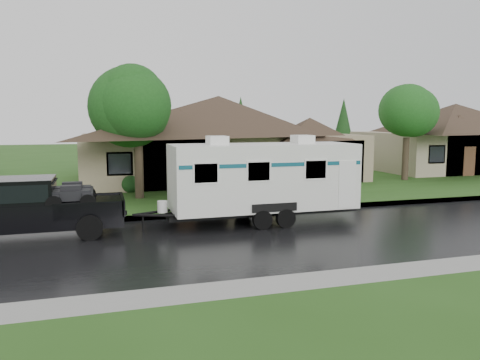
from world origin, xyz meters
name	(u,v)px	position (x,y,z in m)	size (l,w,h in m)	color
ground	(257,224)	(0.00, 0.00, 0.00)	(140.00, 140.00, 0.00)	#285019
road	(275,236)	(0.00, -2.00, 0.01)	(140.00, 8.00, 0.01)	black
curb	(241,212)	(0.00, 2.25, 0.07)	(140.00, 0.50, 0.15)	gray
lawn	(188,178)	(0.00, 15.00, 0.07)	(140.00, 26.00, 0.15)	#285019
house_main	(223,128)	(2.29, 13.84, 3.59)	(19.44, 10.80, 6.90)	gray
house_neighbor	(458,130)	(22.27, 14.34, 3.32)	(15.12, 9.72, 6.45)	tan
tree_left_green	(137,104)	(-3.99, 6.97, 4.94)	(4.17, 4.17, 6.90)	#382B1E
tree_right_green	(407,113)	(13.67, 9.39, 4.61)	(3.89, 3.89, 6.43)	#382B1E
shrub_row	(238,179)	(2.00, 9.30, 0.65)	(13.60, 1.00, 1.00)	#143814
pickup_truck	(26,206)	(-8.43, 0.38, 1.13)	(6.33, 2.41, 2.11)	black
travel_trailer	(263,177)	(0.39, 0.38, 1.86)	(7.81, 2.74, 3.50)	white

